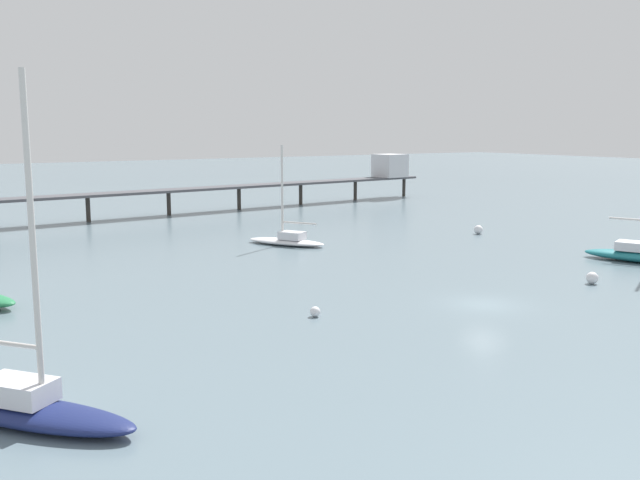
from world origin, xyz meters
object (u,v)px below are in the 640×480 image
at_px(sailboat_white, 287,239).
at_px(mooring_buoy_far, 315,312).
at_px(pier, 269,180).
at_px(mooring_buoy_outer, 592,278).
at_px(sailboat_navy, 31,404).
at_px(mooring_buoy_inner, 478,230).

distance_m(sailboat_white, mooring_buoy_far, 25.06).
bearing_deg(pier, mooring_buoy_outer, -94.40).
relative_size(mooring_buoy_far, mooring_buoy_outer, 0.72).
bearing_deg(mooring_buoy_far, sailboat_navy, -157.15).
distance_m(sailboat_navy, mooring_buoy_inner, 53.32).
xyz_separation_m(pier, sailboat_navy, (-41.14, -57.76, -2.95)).
relative_size(pier, mooring_buoy_outer, 98.84).
bearing_deg(pier, mooring_buoy_far, -115.91).
bearing_deg(mooring_buoy_far, pier, 64.09).
xyz_separation_m(sailboat_white, mooring_buoy_far, (-11.14, -22.44, -0.25)).
relative_size(sailboat_white, mooring_buoy_inner, 10.14).
height_order(sailboat_navy, mooring_buoy_outer, sailboat_navy).
bearing_deg(mooring_buoy_outer, sailboat_navy, -173.92).
xyz_separation_m(sailboat_white, mooring_buoy_inner, (19.59, -4.53, -0.10)).
bearing_deg(sailboat_navy, mooring_buoy_outer, 6.08).
bearing_deg(pier, sailboat_white, -115.51).
distance_m(sailboat_navy, mooring_buoy_far, 17.86).
bearing_deg(sailboat_white, sailboat_navy, -133.22).
height_order(sailboat_white, mooring_buoy_far, sailboat_white).
relative_size(mooring_buoy_far, mooring_buoy_inner, 0.66).
relative_size(sailboat_white, sailboat_navy, 0.72).
relative_size(sailboat_white, mooring_buoy_far, 15.31).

